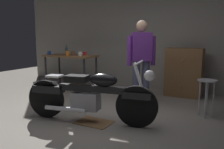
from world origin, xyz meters
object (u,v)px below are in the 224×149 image
object	(u,v)px
storage_bin	(46,89)
mug_red_diner	(85,54)
shop_stool	(207,88)
wooden_dresser	(184,72)
person_standing	(141,59)
mug_blue_enamel	(49,53)
motorcycle	(90,95)
mug_orange_travel	(67,53)
mug_white_ceramic	(80,54)
mug_brown_stoneware	(73,53)
bottle	(66,51)

from	to	relation	value
storage_bin	mug_red_diner	xyz separation A→B (m)	(0.51, 0.86, 0.77)
shop_stool	wooden_dresser	xyz separation A→B (m)	(-0.64, 1.28, 0.05)
person_standing	mug_blue_enamel	bearing A→B (deg)	-39.01
motorcycle	mug_blue_enamel	world-z (taller)	motorcycle
storage_bin	mug_red_diner	distance (m)	1.26
mug_red_diner	mug_orange_travel	world-z (taller)	mug_orange_travel
person_standing	mug_red_diner	bearing A→B (deg)	-49.34
wooden_dresser	storage_bin	bearing A→B (deg)	-151.08
wooden_dresser	mug_white_ceramic	world-z (taller)	wooden_dresser
mug_blue_enamel	storage_bin	bearing A→B (deg)	-55.91
mug_orange_travel	mug_brown_stoneware	bearing A→B (deg)	91.64
mug_orange_travel	mug_white_ceramic	distance (m)	0.34
shop_stool	mug_white_ceramic	distance (m)	2.94
wooden_dresser	motorcycle	bearing A→B (deg)	-111.39
storage_bin	mug_white_ceramic	xyz separation A→B (m)	(0.54, 0.63, 0.78)
shop_stool	mug_orange_travel	distance (m)	3.27
mug_white_ceramic	wooden_dresser	bearing A→B (deg)	22.04
wooden_dresser	mug_blue_enamel	world-z (taller)	wooden_dresser
wooden_dresser	mug_blue_enamel	size ratio (longest dim) A/B	9.30
wooden_dresser	mug_white_ceramic	bearing A→B (deg)	-157.96
mug_orange_travel	bottle	distance (m)	0.35
mug_blue_enamel	mug_white_ceramic	xyz separation A→B (m)	(0.95, 0.02, 0.01)
mug_brown_stoneware	bottle	bearing A→B (deg)	170.58
storage_bin	bottle	bearing A→B (deg)	92.45
person_standing	bottle	xyz separation A→B (m)	(-2.18, 0.38, 0.07)
wooden_dresser	bottle	size ratio (longest dim) A/B	4.56
wooden_dresser	bottle	world-z (taller)	bottle
shop_stool	mug_brown_stoneware	size ratio (longest dim) A/B	5.37
person_standing	mug_white_ceramic	distance (m)	1.62
person_standing	wooden_dresser	distance (m)	1.31
storage_bin	bottle	world-z (taller)	bottle
mug_brown_stoneware	mug_blue_enamel	bearing A→B (deg)	-163.13
mug_brown_stoneware	bottle	world-z (taller)	bottle
wooden_dresser	storage_bin	size ratio (longest dim) A/B	2.50
shop_stool	mug_red_diner	size ratio (longest dim) A/B	5.67
shop_stool	person_standing	bearing A→B (deg)	171.13
shop_stool	bottle	world-z (taller)	bottle
mug_orange_travel	mug_white_ceramic	bearing A→B (deg)	8.59
mug_blue_enamel	mug_white_ceramic	size ratio (longest dim) A/B	0.98
storage_bin	mug_blue_enamel	size ratio (longest dim) A/B	3.72
mug_white_ceramic	motorcycle	bearing A→B (deg)	-50.28
wooden_dresser	person_standing	bearing A→B (deg)	-120.08
mug_brown_stoneware	bottle	size ratio (longest dim) A/B	0.49
mug_orange_travel	mug_blue_enamel	bearing A→B (deg)	176.71
mug_white_ceramic	storage_bin	bearing A→B (deg)	-130.55
mug_red_diner	mug_brown_stoneware	bearing A→B (deg)	-169.22
mug_white_ceramic	mug_blue_enamel	bearing A→B (deg)	-179.08
mug_brown_stoneware	mug_white_ceramic	bearing A→B (deg)	-26.40
shop_stool	bottle	distance (m)	3.54
mug_blue_enamel	mug_brown_stoneware	distance (m)	0.64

